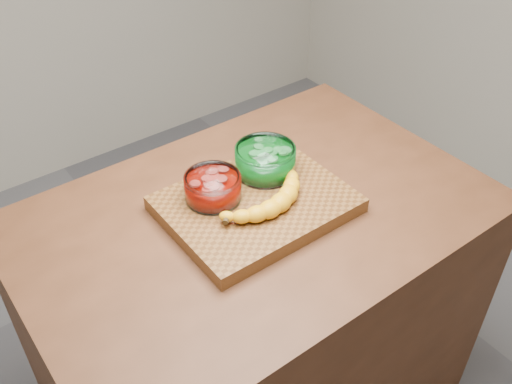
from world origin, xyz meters
TOP-DOWN VIEW (x-y plane):
  - counter at (0.00, 0.00)m, footprint 1.20×0.80m
  - cutting_board at (0.00, 0.00)m, footprint 0.45×0.35m
  - bowl_red at (-0.08, 0.07)m, footprint 0.14×0.14m
  - bowl_green at (0.09, 0.08)m, footprint 0.16×0.16m
  - banana at (0.01, -0.02)m, footprint 0.30×0.17m

SIDE VIEW (x-z plane):
  - counter at x=0.00m, z-range 0.00..0.90m
  - cutting_board at x=0.00m, z-range 0.90..0.94m
  - banana at x=0.01m, z-range 0.94..0.98m
  - bowl_red at x=-0.08m, z-range 0.94..1.01m
  - bowl_green at x=0.09m, z-range 0.94..1.01m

